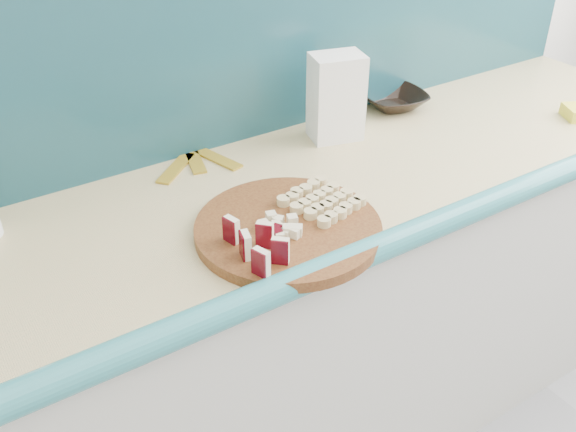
{
  "coord_description": "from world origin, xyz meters",
  "views": [
    {
      "loc": [
        -0.75,
        0.42,
        1.68
      ],
      "look_at": [
        -0.15,
        1.34,
        0.95
      ],
      "focal_mm": 40.0,
      "sensor_mm": 36.0,
      "label": 1
    }
  ],
  "objects": [
    {
      "name": "cutting_board",
      "position": [
        -0.15,
        1.34,
        0.92
      ],
      "size": [
        0.47,
        0.47,
        0.02
      ],
      "primitive_type": "cylinder",
      "rotation": [
        0.0,
        0.0,
        0.23
      ],
      "color": "#431D0E",
      "rests_on": "kitchen_counter"
    },
    {
      "name": "banana_slices",
      "position": [
        -0.05,
        1.37,
        0.94
      ],
      "size": [
        0.17,
        0.17,
        0.02
      ],
      "color": "#CDB77D",
      "rests_on": "cutting_board"
    },
    {
      "name": "apple_wedges",
      "position": [
        -0.26,
        1.28,
        0.96
      ],
      "size": [
        0.08,
        0.16,
        0.05
      ],
      "color": "beige",
      "rests_on": "cutting_board"
    },
    {
      "name": "kitchen_counter",
      "position": [
        0.1,
        1.5,
        0.46
      ],
      "size": [
        2.2,
        0.63,
        0.91
      ],
      "color": "beige",
      "rests_on": "ground"
    },
    {
      "name": "brown_bowl",
      "position": [
        0.46,
        1.72,
        0.93
      ],
      "size": [
        0.22,
        0.22,
        0.05
      ],
      "primitive_type": "imported",
      "rotation": [
        0.0,
        0.0,
        -0.18
      ],
      "color": "black",
      "rests_on": "kitchen_counter"
    },
    {
      "name": "flour_bag",
      "position": [
        0.2,
        1.66,
        1.02
      ],
      "size": [
        0.15,
        0.13,
        0.23
      ],
      "primitive_type": "cube",
      "rotation": [
        0.0,
        0.0,
        -0.26
      ],
      "color": "white",
      "rests_on": "kitchen_counter"
    },
    {
      "name": "banana_peel",
      "position": [
        -0.18,
        1.73,
        0.91
      ],
      "size": [
        0.21,
        0.19,
        0.01
      ],
      "rotation": [
        0.0,
        0.0,
        -0.43
      ],
      "color": "gold",
      "rests_on": "kitchen_counter"
    },
    {
      "name": "backsplash",
      "position": [
        0.1,
        1.79,
        1.16
      ],
      "size": [
        2.2,
        0.02,
        0.5
      ],
      "primitive_type": "cube",
      "color": "teal",
      "rests_on": "kitchen_counter"
    },
    {
      "name": "apple_chunks",
      "position": [
        -0.18,
        1.34,
        0.94
      ],
      "size": [
        0.06,
        0.06,
        0.02
      ],
      "color": "#F9EDC7",
      "rests_on": "cutting_board"
    }
  ]
}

